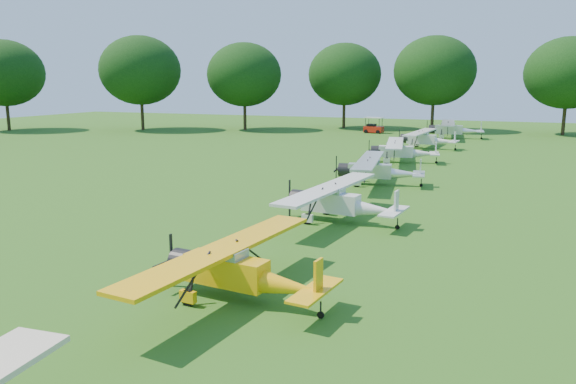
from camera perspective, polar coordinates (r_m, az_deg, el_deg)
name	(u,v)px	position (r m, az deg, el deg)	size (l,w,h in m)	color
ground	(309,233)	(25.51, 2.14, -4.14)	(160.00, 160.00, 0.00)	#265B16
tree_belt	(395,49)	(23.85, 10.78, 14.10)	(137.36, 130.27, 14.52)	black
aircraft_2	(238,268)	(17.58, -5.13, -7.71)	(5.80, 9.22, 1.81)	#FAB20A
aircraft_3	(339,200)	(27.23, 5.21, -0.83)	(5.99, 9.52, 1.87)	silver
aircraft_4	(377,169)	(37.43, 8.99, 2.35)	(5.93, 9.41, 1.85)	white
aircraft_5	(401,150)	(48.24, 11.43, 4.23)	(5.96, 9.42, 1.85)	silver
aircraft_6	(426,138)	(58.84, 13.83, 5.37)	(6.01, 9.59, 1.88)	silver
aircraft_7	(453,128)	(70.37, 16.42, 6.23)	(6.68, 10.63, 2.09)	white
golf_cart	(373,128)	(75.59, 8.66, 6.47)	(2.59, 1.78, 2.07)	red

